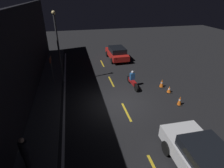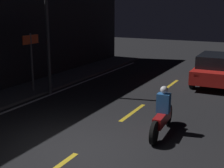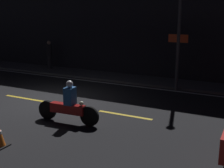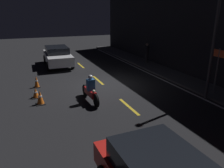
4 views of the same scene
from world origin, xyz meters
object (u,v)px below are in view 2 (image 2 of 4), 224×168
object	(u,v)px
motorcycle	(162,115)
street_lamp	(47,15)
taxi_red	(218,69)
shop_sign	(31,51)

from	to	relation	value
motorcycle	street_lamp	world-z (taller)	street_lamp
taxi_red	shop_sign	xyz separation A→B (m)	(-5.03, 6.66, 1.02)
shop_sign	street_lamp	size ratio (longest dim) A/B	0.42
shop_sign	taxi_red	bearing A→B (deg)	-52.94
street_lamp	motorcycle	bearing A→B (deg)	-109.25
taxi_red	motorcycle	distance (m)	6.76
motorcycle	taxi_red	bearing A→B (deg)	-6.98
motorcycle	shop_sign	size ratio (longest dim) A/B	0.91
taxi_red	shop_sign	world-z (taller)	shop_sign
taxi_red	motorcycle	world-z (taller)	taxi_red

